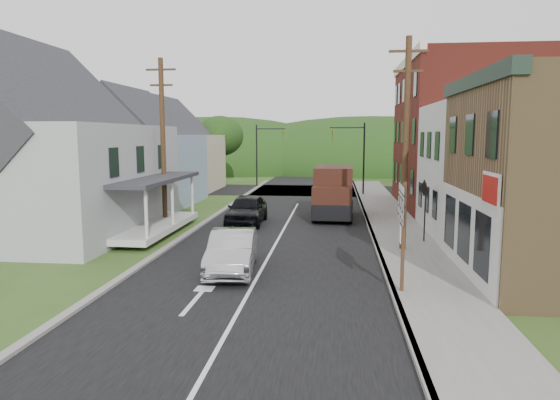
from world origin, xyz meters
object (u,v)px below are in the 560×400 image
(silver_sedan, at_px, (232,252))
(warning_sign, at_px, (425,202))
(delivery_van, at_px, (334,192))
(dark_sedan, at_px, (247,210))
(route_sign_cluster, at_px, (402,221))

(silver_sedan, xyz_separation_m, warning_sign, (7.77, 5.48, 1.23))
(delivery_van, bearing_deg, warning_sign, -57.31)
(dark_sedan, bearing_deg, route_sign_cluster, -59.92)
(silver_sedan, bearing_deg, warning_sign, 29.73)
(delivery_van, relative_size, warning_sign, 1.96)
(delivery_van, height_order, route_sign_cluster, route_sign_cluster)
(delivery_van, distance_m, route_sign_cluster, 14.76)
(dark_sedan, relative_size, delivery_van, 0.86)
(dark_sedan, distance_m, delivery_van, 5.57)
(delivery_van, bearing_deg, silver_sedan, -104.15)
(silver_sedan, xyz_separation_m, delivery_van, (3.63, 12.48, 0.81))
(dark_sedan, height_order, warning_sign, warning_sign)
(silver_sedan, distance_m, warning_sign, 9.59)
(route_sign_cluster, relative_size, warning_sign, 1.19)
(silver_sedan, height_order, dark_sedan, dark_sedan)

